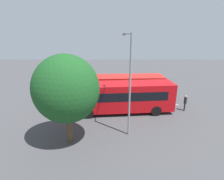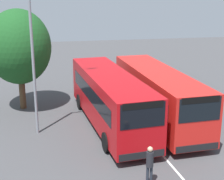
{
  "view_description": "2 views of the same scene",
  "coord_description": "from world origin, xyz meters",
  "px_view_note": "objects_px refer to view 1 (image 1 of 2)",
  "views": [
    {
      "loc": [
        -0.39,
        -19.47,
        8.53
      ],
      "look_at": [
        -0.49,
        1.49,
        1.54
      ],
      "focal_mm": 28.26,
      "sensor_mm": 36.0,
      "label": 1
    },
    {
      "loc": [
        20.45,
        -5.51,
        8.24
      ],
      "look_at": [
        -0.61,
        -1.19,
        1.93
      ],
      "focal_mm": 54.6,
      "sensor_mm": 36.0,
      "label": 2
    }
  ],
  "objects_px": {
    "bus_center_left": "(119,88)",
    "street_lamp": "(130,80)",
    "depot_tree": "(67,89)",
    "bus_far_left": "(123,96)",
    "pedestrian": "(186,102)"
  },
  "relations": [
    {
      "from": "bus_far_left",
      "to": "street_lamp",
      "type": "distance_m",
      "value": 5.22
    },
    {
      "from": "bus_center_left",
      "to": "street_lamp",
      "type": "bearing_deg",
      "value": -88.33
    },
    {
      "from": "bus_far_left",
      "to": "bus_center_left",
      "type": "height_order",
      "value": "same"
    },
    {
      "from": "bus_center_left",
      "to": "depot_tree",
      "type": "height_order",
      "value": "depot_tree"
    },
    {
      "from": "depot_tree",
      "to": "street_lamp",
      "type": "bearing_deg",
      "value": 15.16
    },
    {
      "from": "street_lamp",
      "to": "depot_tree",
      "type": "bearing_deg",
      "value": 95.51
    },
    {
      "from": "pedestrian",
      "to": "street_lamp",
      "type": "xyz_separation_m",
      "value": [
        -6.8,
        -4.59,
        3.78
      ]
    },
    {
      "from": "pedestrian",
      "to": "depot_tree",
      "type": "bearing_deg",
      "value": 40.18
    },
    {
      "from": "street_lamp",
      "to": "depot_tree",
      "type": "relative_size",
      "value": 1.2
    },
    {
      "from": "bus_far_left",
      "to": "depot_tree",
      "type": "relative_size",
      "value": 1.6
    },
    {
      "from": "street_lamp",
      "to": "depot_tree",
      "type": "height_order",
      "value": "street_lamp"
    },
    {
      "from": "bus_far_left",
      "to": "depot_tree",
      "type": "height_order",
      "value": "depot_tree"
    },
    {
      "from": "bus_far_left",
      "to": "bus_center_left",
      "type": "relative_size",
      "value": 1.01
    },
    {
      "from": "bus_far_left",
      "to": "depot_tree",
      "type": "bearing_deg",
      "value": -133.74
    },
    {
      "from": "street_lamp",
      "to": "depot_tree",
      "type": "distance_m",
      "value": 4.96
    }
  ]
}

